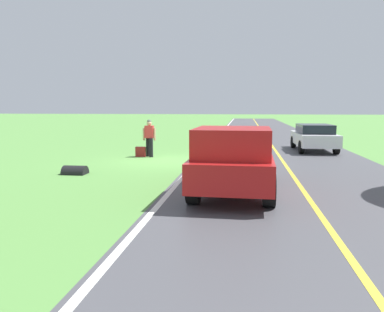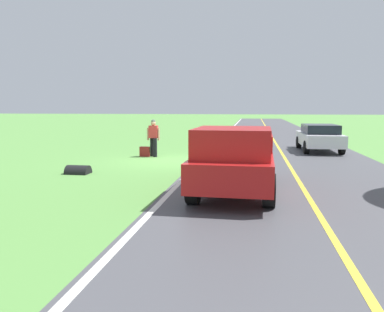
{
  "view_description": "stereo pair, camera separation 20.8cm",
  "coord_description": "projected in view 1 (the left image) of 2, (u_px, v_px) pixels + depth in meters",
  "views": [
    {
      "loc": [
        -3.33,
        16.41,
        2.35
      ],
      "look_at": [
        -2.06,
        6.93,
        1.13
      ],
      "focal_mm": 36.5,
      "sensor_mm": 36.0,
      "label": 1
    },
    {
      "loc": [
        -3.54,
        16.38,
        2.35
      ],
      "look_at": [
        -2.06,
        6.93,
        1.13
      ],
      "focal_mm": 36.5,
      "sensor_mm": 36.0,
      "label": 2
    }
  ],
  "objects": [
    {
      "name": "road_surface",
      "position": [
        284.0,
        163.0,
        16.21
      ],
      "size": [
        7.72,
        120.0,
        0.0
      ],
      "primitive_type": "cube",
      "color": "#47474C",
      "rests_on": "ground"
    },
    {
      "name": "ground_plane",
      "position": [
        166.0,
        161.0,
        16.87
      ],
      "size": [
        200.0,
        200.0,
        0.0
      ],
      "primitive_type": "plane",
      "color": "#568E42"
    },
    {
      "name": "pickup_truck_passing",
      "position": [
        234.0,
        158.0,
        10.62
      ],
      "size": [
        2.22,
        5.46,
        1.82
      ],
      "color": "#B21919",
      "rests_on": "ground"
    },
    {
      "name": "sedan_near_oncoming",
      "position": [
        314.0,
        137.0,
        20.67
      ],
      "size": [
        2.0,
        4.44,
        1.41
      ],
      "color": "silver",
      "rests_on": "ground"
    },
    {
      "name": "hitchhiker_walking",
      "position": [
        150.0,
        136.0,
        18.23
      ],
      "size": [
        0.62,
        0.52,
        1.75
      ],
      "color": "black",
      "rests_on": "ground"
    },
    {
      "name": "suitcase_carried",
      "position": [
        141.0,
        152.0,
        18.31
      ],
      "size": [
        0.46,
        0.21,
        0.47
      ],
      "primitive_type": "cube",
      "rotation": [
        0.0,
        0.0,
        1.55
      ],
      "color": "maroon",
      "rests_on": "ground"
    },
    {
      "name": "lane_centre_line",
      "position": [
        284.0,
        163.0,
        16.21
      ],
      "size": [
        0.14,
        117.6,
        0.0
      ],
      "primitive_type": "cube",
      "color": "gold",
      "rests_on": "ground"
    },
    {
      "name": "drainage_culvert",
      "position": [
        75.0,
        174.0,
        13.62
      ],
      "size": [
        0.8,
        0.6,
        0.6
      ],
      "primitive_type": "cylinder",
      "rotation": [
        0.0,
        1.57,
        0.0
      ],
      "color": "black",
      "rests_on": "ground"
    },
    {
      "name": "lane_edge_line",
      "position": [
        196.0,
        161.0,
        16.7
      ],
      "size": [
        0.16,
        117.6,
        0.0
      ],
      "primitive_type": "cube",
      "color": "silver",
      "rests_on": "ground"
    }
  ]
}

